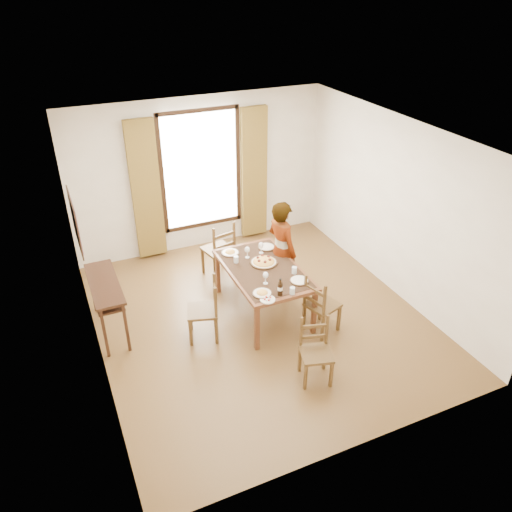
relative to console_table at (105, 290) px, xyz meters
name	(u,v)px	position (x,y,z in m)	size (l,w,h in m)	color
ground	(259,317)	(2.03, -0.60, -0.68)	(5.00, 5.00, 0.00)	#4A3517
room_shell	(255,220)	(2.03, -0.47, 0.86)	(4.60, 5.10, 2.74)	silver
console_table	(105,290)	(0.00, 0.00, 0.00)	(0.38, 1.20, 0.80)	#321710
dining_table	(263,272)	(2.15, -0.47, 0.00)	(0.99, 1.61, 0.76)	brown
chair_west	(205,311)	(1.18, -0.68, -0.26)	(0.51, 0.51, 0.92)	brown
chair_north	(219,251)	(1.92, 0.74, -0.22)	(0.53, 0.53, 1.00)	brown
chair_south	(316,353)	(2.16, -2.00, -0.29)	(0.46, 0.46, 0.84)	brown
chair_east	(321,306)	(2.68, -1.22, -0.26)	(0.51, 0.51, 0.91)	brown
man	(282,250)	(2.58, -0.18, 0.11)	(0.49, 0.65, 1.59)	gray
plate_sw	(262,292)	(1.87, -1.06, 0.10)	(0.27, 0.27, 0.05)	silver
plate_se	(299,280)	(2.46, -0.98, 0.10)	(0.27, 0.27, 0.05)	silver
plate_nw	(230,252)	(1.87, 0.11, 0.10)	(0.27, 0.27, 0.05)	silver
plate_ne	(266,246)	(2.44, 0.05, 0.10)	(0.27, 0.27, 0.05)	silver
pasta_platter	(264,260)	(2.21, -0.35, 0.12)	(0.40, 0.40, 0.10)	#BD5C18
caprese_plate	(268,299)	(1.87, -1.21, 0.09)	(0.20, 0.20, 0.04)	silver
wine_glass_a	(266,278)	(2.01, -0.85, 0.16)	(0.08, 0.08, 0.18)	white
wine_glass_b	(261,248)	(2.30, -0.07, 0.16)	(0.08, 0.08, 0.18)	white
wine_glass_c	(247,252)	(2.06, -0.11, 0.16)	(0.08, 0.08, 0.18)	white
tumbler_a	(294,270)	(2.49, -0.78, 0.12)	(0.07, 0.07, 0.10)	silver
tumbler_b	(236,259)	(1.85, -0.17, 0.12)	(0.07, 0.07, 0.10)	silver
tumbler_c	(292,291)	(2.23, -1.22, 0.12)	(0.07, 0.07, 0.10)	silver
wine_bottle	(280,287)	(2.07, -1.17, 0.20)	(0.07, 0.07, 0.25)	black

